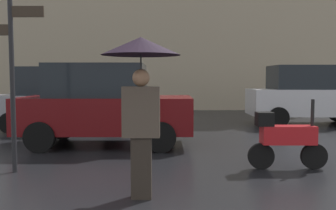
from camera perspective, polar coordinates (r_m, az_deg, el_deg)
name	(u,v)px	position (r m, az deg, el deg)	size (l,w,h in m)	color
pedestrian_with_umbrella	(142,73)	(4.76, -4.06, 5.10)	(1.04, 1.04, 2.13)	#2A241E
parked_scooter	(287,138)	(6.71, 18.16, -4.95)	(1.39, 0.32, 1.23)	black
parked_car_left	(68,98)	(11.82, -15.48, 1.00)	(4.52, 2.00, 1.95)	gray
parked_car_right	(105,104)	(8.76, -9.82, 0.09)	(4.03, 1.91, 1.94)	#590C0F
parked_car_distant	(310,95)	(13.51, 21.46, 1.47)	(4.19, 1.88, 2.05)	silver
street_signpost	(14,67)	(6.64, -23.07, 5.54)	(1.08, 0.08, 2.95)	black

